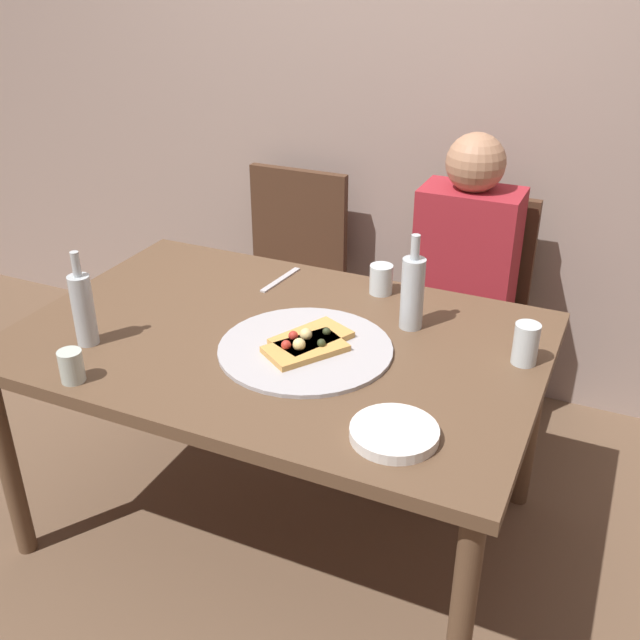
# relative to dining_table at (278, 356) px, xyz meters

# --- Properties ---
(ground_plane) EXTENTS (8.00, 8.00, 0.00)m
(ground_plane) POSITION_rel_dining_table_xyz_m (0.00, 0.00, -0.65)
(ground_plane) COLOR brown
(back_wall) EXTENTS (6.00, 0.10, 2.60)m
(back_wall) POSITION_rel_dining_table_xyz_m (0.00, 1.20, 0.65)
(back_wall) COLOR gray
(back_wall) RESTS_ON ground_plane
(dining_table) EXTENTS (1.53, 1.01, 0.72)m
(dining_table) POSITION_rel_dining_table_xyz_m (0.00, 0.00, 0.00)
(dining_table) COLOR brown
(dining_table) RESTS_ON ground_plane
(pizza_tray) EXTENTS (0.50, 0.50, 0.01)m
(pizza_tray) POSITION_rel_dining_table_xyz_m (0.11, -0.04, 0.08)
(pizza_tray) COLOR #ADADB2
(pizza_tray) RESTS_ON dining_table
(pizza_slice_last) EXTENTS (0.21, 0.25, 0.05)m
(pizza_slice_last) POSITION_rel_dining_table_xyz_m (0.11, -0.01, 0.09)
(pizza_slice_last) COLOR tan
(pizza_slice_last) RESTS_ON pizza_tray
(pizza_slice_extra) EXTENTS (0.23, 0.26, 0.05)m
(pizza_slice_extra) POSITION_rel_dining_table_xyz_m (0.12, -0.07, 0.09)
(pizza_slice_extra) COLOR tan
(pizza_slice_extra) RESTS_ON pizza_tray
(wine_bottle) EXTENTS (0.07, 0.07, 0.29)m
(wine_bottle) POSITION_rel_dining_table_xyz_m (0.34, 0.22, 0.19)
(wine_bottle) COLOR #B2BCC1
(wine_bottle) RESTS_ON dining_table
(beer_bottle) EXTENTS (0.06, 0.06, 0.28)m
(beer_bottle) POSITION_rel_dining_table_xyz_m (-0.48, -0.26, 0.18)
(beer_bottle) COLOR #B2BCC1
(beer_bottle) RESTS_ON dining_table
(tumbler_near) EXTENTS (0.08, 0.08, 0.10)m
(tumbler_near) POSITION_rel_dining_table_xyz_m (0.17, 0.40, 0.12)
(tumbler_near) COLOR silver
(tumbler_near) RESTS_ON dining_table
(tumbler_far) EXTENTS (0.07, 0.07, 0.12)m
(tumbler_far) POSITION_rel_dining_table_xyz_m (0.69, 0.14, 0.13)
(tumbler_far) COLOR silver
(tumbler_far) RESTS_ON dining_table
(wine_glass) EXTENTS (0.06, 0.06, 0.09)m
(wine_glass) POSITION_rel_dining_table_xyz_m (-0.38, -0.44, 0.11)
(wine_glass) COLOR #B7C6BC
(wine_glass) RESTS_ON dining_table
(plate_stack) EXTENTS (0.21, 0.21, 0.03)m
(plate_stack) POSITION_rel_dining_table_xyz_m (0.48, -0.33, 0.08)
(plate_stack) COLOR white
(plate_stack) RESTS_ON dining_table
(table_knife) EXTENTS (0.04, 0.22, 0.01)m
(table_knife) POSITION_rel_dining_table_xyz_m (-0.17, 0.35, 0.07)
(table_knife) COLOR #B7B7BC
(table_knife) RESTS_ON dining_table
(chair_left) EXTENTS (0.44, 0.44, 0.90)m
(chair_left) POSITION_rel_dining_table_xyz_m (-0.43, 0.91, -0.14)
(chair_left) COLOR #472D1E
(chair_left) RESTS_ON ground_plane
(chair_right) EXTENTS (0.44, 0.44, 0.90)m
(chair_right) POSITION_rel_dining_table_xyz_m (0.35, 0.91, -0.14)
(chair_right) COLOR #472D1E
(chair_right) RESTS_ON ground_plane
(guest_in_sweater) EXTENTS (0.36, 0.56, 1.17)m
(guest_in_sweater) POSITION_rel_dining_table_xyz_m (0.35, 0.76, -0.01)
(guest_in_sweater) COLOR maroon
(guest_in_sweater) RESTS_ON ground_plane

